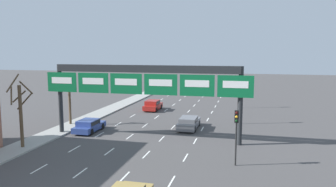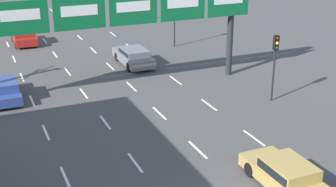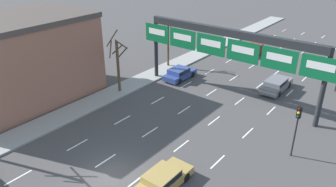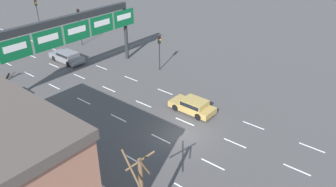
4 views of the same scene
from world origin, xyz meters
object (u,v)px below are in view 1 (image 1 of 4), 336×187
Objects in this scene: car_red at (153,105)px; traffic_light_near_gantry at (236,126)px; traffic_light_far_end at (238,94)px; tree_bare_closest at (20,110)px; car_grey at (189,122)px; sign_gantry at (144,79)px; tree_bare_third at (69,98)px; car_blue at (89,125)px; traffic_light_mid_block at (242,85)px.

traffic_light_near_gantry is (12.42, -20.42, 2.23)m from car_red.
traffic_light_far_end is 23.06m from tree_bare_closest.
tree_bare_closest reaches higher than car_grey.
sign_gantry is at bearing 148.12° from traffic_light_near_gantry.
sign_gantry is at bearing -124.39° from car_grey.
traffic_light_far_end is at bearing 35.64° from car_grey.
tree_bare_third reaches higher than car_red.
car_grey is 12.15m from traffic_light_near_gantry.
car_grey is at bearing 21.00° from car_blue.
car_blue reaches higher than car_grey.
traffic_light_far_end is (5.13, 3.68, 2.88)m from car_grey.
car_red is 13.25m from tree_bare_third.
traffic_light_mid_block reaches higher than car_red.
tree_bare_third reaches higher than traffic_light_mid_block.
tree_bare_closest is (-9.49, -5.52, -2.43)m from sign_gantry.
car_blue is at bearing -153.59° from traffic_light_far_end.
tree_bare_third is at bearing -139.65° from traffic_light_mid_block.
car_grey is 13.95m from tree_bare_third.
tree_bare_closest reaches higher than traffic_light_far_end.
car_red reaches higher than car_grey.
traffic_light_near_gantry is 18.40m from tree_bare_closest.
sign_gantry is at bearing -76.73° from car_red.
tree_bare_closest is at bearing -106.33° from car_red.
tree_bare_closest reaches higher than traffic_light_mid_block.
car_grey is at bearing 55.61° from sign_gantry.
car_red is 0.99× the size of traffic_light_near_gantry.
traffic_light_far_end is (12.13, -6.11, 2.81)m from car_red.
sign_gantry is 8.40m from car_blue.
traffic_light_near_gantry is at bearing -62.96° from car_grey.
car_blue is at bearing -159.00° from car_grey.
car_blue is at bearing 169.28° from sign_gantry.
car_red reaches higher than car_blue.
car_blue is (-3.03, -13.64, -0.06)m from car_red.
tree_bare_closest is (-2.94, -6.76, 2.69)m from car_blue.
car_blue is at bearing -33.92° from tree_bare_third.
traffic_light_far_end is (-0.29, -11.14, 0.20)m from traffic_light_mid_block.
tree_bare_third is (-19.10, 9.23, 0.12)m from traffic_light_near_gantry.
tree_bare_closest is at bearing -125.88° from traffic_light_mid_block.
sign_gantry is at bearing 30.18° from tree_bare_closest.
sign_gantry is at bearing -10.72° from car_blue.
tree_bare_third reaches higher than car_blue.
traffic_light_far_end is 19.49m from tree_bare_third.
car_red is (-3.51, 14.88, -5.05)m from sign_gantry.
sign_gantry is 11.24m from tree_bare_closest.
car_blue is at bearing -102.54° from car_red.
car_blue is 24.38m from traffic_light_mid_block.
car_red is 24.01m from traffic_light_near_gantry.
traffic_light_mid_block is 0.88× the size of tree_bare_third.
sign_gantry is 3.19× the size of tree_bare_closest.
sign_gantry is at bearing -114.10° from traffic_light_mid_block.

